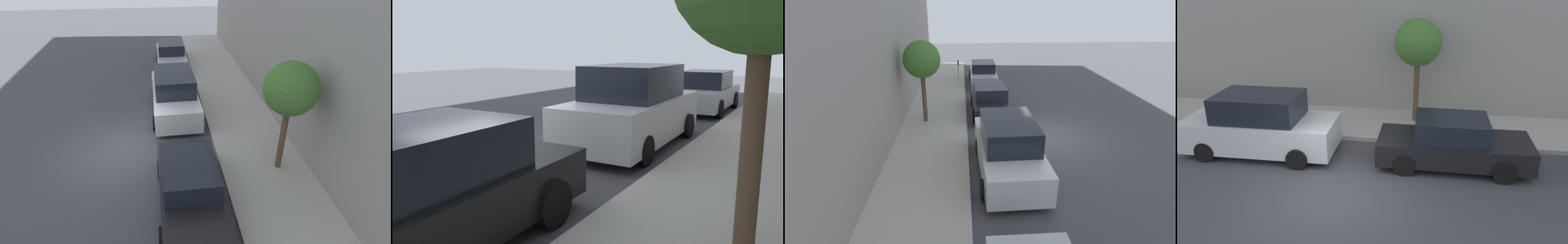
% 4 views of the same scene
% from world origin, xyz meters
% --- Properties ---
extents(ground_plane, '(60.00, 60.00, 0.00)m').
position_xyz_m(ground_plane, '(0.00, 0.00, 0.00)').
color(ground_plane, '#424247').
extents(sidewalk, '(3.06, 32.00, 0.15)m').
position_xyz_m(sidewalk, '(5.03, 0.00, 0.07)').
color(sidewalk, '#B2ADA3').
rests_on(sidewalk, ground_plane).
extents(parked_sedan_second, '(1.92, 4.53, 1.54)m').
position_xyz_m(parked_sedan_second, '(2.24, -3.12, 0.72)').
color(parked_sedan_second, black).
rests_on(parked_sedan_second, ground_plane).
extents(parked_suv_third, '(2.08, 4.85, 1.98)m').
position_xyz_m(parked_suv_third, '(2.16, 2.91, 0.93)').
color(parked_suv_third, silver).
rests_on(parked_suv_third, ground_plane).
extents(parked_sedan_fourth, '(1.92, 4.51, 1.54)m').
position_xyz_m(parked_sedan_fourth, '(2.32, 9.24, 0.72)').
color(parked_sedan_fourth, '#B7BABF').
rests_on(parked_sedan_fourth, ground_plane).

